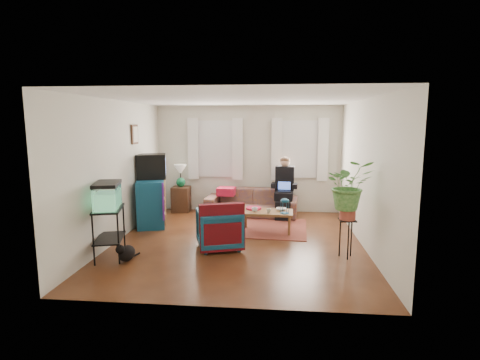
# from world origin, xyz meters

# --- Properties ---
(floor) EXTENTS (4.50, 5.00, 0.01)m
(floor) POSITION_xyz_m (0.00, 0.00, 0.00)
(floor) COLOR #4F2B14
(floor) RESTS_ON ground
(ceiling) EXTENTS (4.50, 5.00, 0.01)m
(ceiling) POSITION_xyz_m (0.00, 0.00, 2.60)
(ceiling) COLOR white
(ceiling) RESTS_ON wall_back
(wall_back) EXTENTS (4.50, 0.01, 2.60)m
(wall_back) POSITION_xyz_m (0.00, 2.50, 1.30)
(wall_back) COLOR silver
(wall_back) RESTS_ON floor
(wall_front) EXTENTS (4.50, 0.01, 2.60)m
(wall_front) POSITION_xyz_m (0.00, -2.50, 1.30)
(wall_front) COLOR silver
(wall_front) RESTS_ON floor
(wall_left) EXTENTS (0.01, 5.00, 2.60)m
(wall_left) POSITION_xyz_m (-2.25, 0.00, 1.30)
(wall_left) COLOR silver
(wall_left) RESTS_ON floor
(wall_right) EXTENTS (0.01, 5.00, 2.60)m
(wall_right) POSITION_xyz_m (2.25, 0.00, 1.30)
(wall_right) COLOR silver
(wall_right) RESTS_ON floor
(window_left) EXTENTS (1.08, 0.04, 1.38)m
(window_left) POSITION_xyz_m (-0.80, 2.48, 1.55)
(window_left) COLOR white
(window_left) RESTS_ON wall_back
(window_right) EXTENTS (1.08, 0.04, 1.38)m
(window_right) POSITION_xyz_m (1.25, 2.48, 1.55)
(window_right) COLOR white
(window_right) RESTS_ON wall_back
(curtains_left) EXTENTS (1.36, 0.06, 1.50)m
(curtains_left) POSITION_xyz_m (-0.80, 2.40, 1.55)
(curtains_left) COLOR white
(curtains_left) RESTS_ON wall_back
(curtains_right) EXTENTS (1.36, 0.06, 1.50)m
(curtains_right) POSITION_xyz_m (1.25, 2.40, 1.55)
(curtains_right) COLOR white
(curtains_right) RESTS_ON wall_back
(picture_frame) EXTENTS (0.04, 0.32, 0.40)m
(picture_frame) POSITION_xyz_m (-2.21, 0.85, 1.95)
(picture_frame) COLOR #3D2616
(picture_frame) RESTS_ON wall_left
(area_rug) EXTENTS (2.10, 1.73, 0.01)m
(area_rug) POSITION_xyz_m (0.33, 0.97, 0.01)
(area_rug) COLOR brown
(area_rug) RESTS_ON floor
(sofa) EXTENTS (2.21, 1.03, 0.84)m
(sofa) POSITION_xyz_m (0.12, 2.05, 0.42)
(sofa) COLOR brown
(sofa) RESTS_ON floor
(seated_person) EXTENTS (0.59, 0.70, 1.28)m
(seated_person) POSITION_xyz_m (0.89, 1.98, 0.64)
(seated_person) COLOR black
(seated_person) RESTS_ON sofa
(side_table) EXTENTS (0.43, 0.43, 0.62)m
(side_table) POSITION_xyz_m (-1.65, 2.28, 0.31)
(side_table) COLOR #412B18
(side_table) RESTS_ON floor
(table_lamp) EXTENTS (0.32, 0.32, 0.56)m
(table_lamp) POSITION_xyz_m (-1.65, 2.28, 0.88)
(table_lamp) COLOR white
(table_lamp) RESTS_ON side_table
(dresser) EXTENTS (0.83, 1.21, 0.99)m
(dresser) POSITION_xyz_m (-1.99, 1.05, 0.50)
(dresser) COLOR #136175
(dresser) RESTS_ON floor
(crt_tv) EXTENTS (0.73, 0.69, 0.53)m
(crt_tv) POSITION_xyz_m (-2.00, 1.16, 1.25)
(crt_tv) COLOR black
(crt_tv) RESTS_ON dresser
(aquarium_stand) EXTENTS (0.59, 0.82, 0.83)m
(aquarium_stand) POSITION_xyz_m (-2.00, -1.01, 0.41)
(aquarium_stand) COLOR black
(aquarium_stand) RESTS_ON floor
(aquarium) EXTENTS (0.53, 0.75, 0.44)m
(aquarium) POSITION_xyz_m (-2.00, -1.01, 1.05)
(aquarium) COLOR #7FD899
(aquarium) RESTS_ON aquarium_stand
(black_cat) EXTENTS (0.34, 0.43, 0.32)m
(black_cat) POSITION_xyz_m (-1.67, -1.15, 0.16)
(black_cat) COLOR black
(black_cat) RESTS_ON floor
(armchair) EXTENTS (0.92, 0.89, 0.76)m
(armchair) POSITION_xyz_m (-0.30, -0.36, 0.38)
(armchair) COLOR #105262
(armchair) RESTS_ON floor
(serape_throw) EXTENTS (0.78, 0.41, 0.63)m
(serape_throw) POSITION_xyz_m (-0.21, -0.64, 0.54)
(serape_throw) COLOR #9E0A0A
(serape_throw) RESTS_ON armchair
(coffee_table) EXTENTS (1.07, 0.62, 0.43)m
(coffee_table) POSITION_xyz_m (0.51, 0.69, 0.22)
(coffee_table) COLOR brown
(coffee_table) RESTS_ON floor
(cup_a) EXTENTS (0.12, 0.12, 0.09)m
(cup_a) POSITION_xyz_m (0.27, 0.61, 0.48)
(cup_a) COLOR white
(cup_a) RESTS_ON coffee_table
(cup_b) EXTENTS (0.10, 0.10, 0.09)m
(cup_b) POSITION_xyz_m (0.55, 0.52, 0.47)
(cup_b) COLOR beige
(cup_b) RESTS_ON coffee_table
(bowl) EXTENTS (0.21, 0.21, 0.05)m
(bowl) POSITION_xyz_m (0.80, 0.77, 0.46)
(bowl) COLOR white
(bowl) RESTS_ON coffee_table
(snack_tray) EXTENTS (0.34, 0.34, 0.04)m
(snack_tray) POSITION_xyz_m (0.24, 0.85, 0.45)
(snack_tray) COLOR #B21414
(snack_tray) RESTS_ON coffee_table
(birdcage) EXTENTS (0.18, 0.18, 0.30)m
(birdcage) POSITION_xyz_m (0.87, 0.53, 0.58)
(birdcage) COLOR #115B6B
(birdcage) RESTS_ON coffee_table
(plant_stand) EXTENTS (0.29, 0.29, 0.64)m
(plant_stand) POSITION_xyz_m (1.85, -0.64, 0.32)
(plant_stand) COLOR black
(plant_stand) RESTS_ON floor
(potted_plant) EXTENTS (0.78, 0.69, 0.81)m
(potted_plant) POSITION_xyz_m (1.85, -0.64, 1.08)
(potted_plant) COLOR #599947
(potted_plant) RESTS_ON plant_stand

